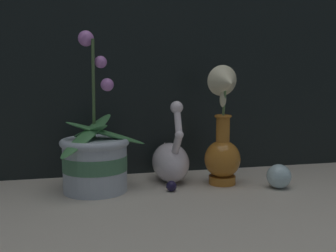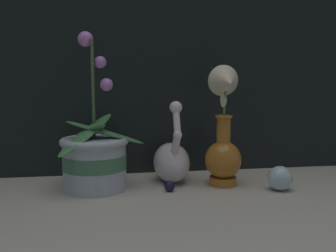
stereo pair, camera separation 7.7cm
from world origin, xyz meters
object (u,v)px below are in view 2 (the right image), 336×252
object	(u,v)px
blue_vase	(224,138)
glass_sphere	(280,178)
swan_figurine	(171,160)
orchid_potted_plant	(95,157)

from	to	relation	value
blue_vase	glass_sphere	xyz separation A→B (m)	(0.13, -0.07, -0.10)
blue_vase	swan_figurine	bearing A→B (deg)	154.61
orchid_potted_plant	blue_vase	distance (m)	0.35
blue_vase	glass_sphere	distance (m)	0.18
blue_vase	glass_sphere	size ratio (longest dim) A/B	5.06
orchid_potted_plant	swan_figurine	xyz separation A→B (m)	(0.21, 0.05, -0.02)
blue_vase	orchid_potted_plant	bearing A→B (deg)	177.46
orchid_potted_plant	blue_vase	bearing A→B (deg)	-2.54
swan_figurine	blue_vase	bearing A→B (deg)	-25.39
swan_figurine	blue_vase	world-z (taller)	blue_vase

